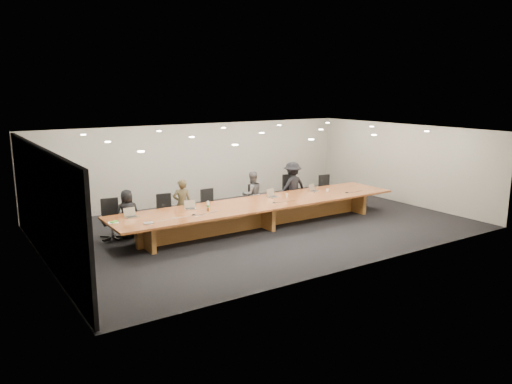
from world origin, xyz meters
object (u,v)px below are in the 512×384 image
Objects in this scene: laptop_a at (131,213)px; amber_mug at (208,209)px; chair_right at (293,192)px; chair_far_right at (327,190)px; person_b at (182,204)px; laptop_d at (273,193)px; chair_mid_left at (211,206)px; person_a at (128,214)px; mic_left at (194,214)px; laptop_b at (190,205)px; water_bottle at (208,206)px; laptop_e at (315,188)px; chair_left at (166,212)px; chair_mid_right at (258,199)px; person_c at (252,194)px; paper_cup_far at (327,190)px; chair_far_left at (112,219)px; conference_table at (262,210)px; person_d at (292,186)px; paper_cup_near at (287,195)px; mic_right at (347,192)px; mic_center at (274,202)px; av_box at (149,223)px.

amber_mug is at bearing -18.01° from laptop_a.
chair_right is 1.15× the size of chair_far_right.
person_b is 4.38× the size of laptop_d.
chair_mid_left reaches higher than laptop_d.
mic_left is (1.29, -1.45, 0.10)m from person_a.
laptop_b is (-0.11, -0.76, 0.14)m from person_b.
water_bottle is (0.24, -1.15, 0.14)m from person_b.
water_bottle is at bearing 155.21° from person_a.
laptop_e is at bearing -16.39° from laptop_d.
amber_mug is 0.66× the size of mic_left.
chair_left reaches higher than laptop_a.
person_c is (-0.30, -0.13, 0.22)m from chair_mid_right.
laptop_a is at bearing 166.33° from amber_mug.
person_b reaches higher than chair_far_right.
chair_far_right is (1.48, -0.06, -0.08)m from chair_right.
chair_mid_left is 1.94m from laptop_d.
chair_far_right reaches higher than chair_mid_left.
chair_left is 5.20m from paper_cup_far.
chair_far_left is at bearing 102.33° from laptop_a.
person_c is at bearing 153.23° from paper_cup_far.
chair_left is 3.38× the size of laptop_e.
person_d reaches higher than conference_table.
chair_left reaches higher than paper_cup_near.
laptop_a is at bearing -177.06° from chair_mid_right.
laptop_b is 3.57× the size of amber_mug.
mic_left is at bearing -33.94° from chair_far_left.
laptop_a is at bearing 86.39° from person_a.
chair_mid_left reaches higher than mic_right.
mic_center is at bearing -171.33° from paper_cup_far.
chair_right is at bearing 7.23° from chair_left.
chair_left is at bearing 93.91° from mic_left.
laptop_d is at bearing 160.14° from laptop_e.
chair_mid_right is at bearing 38.73° from laptop_b.
chair_mid_left reaches higher than amber_mug.
chair_mid_right reaches higher than conference_table.
chair_far_left is at bearing 162.72° from conference_table.
chair_far_left is 3.61× the size of laptop_b.
amber_mug is 1.88m from av_box.
laptop_d reaches higher than chair_mid_right.
chair_mid_right is at bearing 28.09° from water_bottle.
paper_cup_near is at bearing 8.52° from mic_left.
person_c reaches higher than mic_left.
chair_right is 4.08m from water_bottle.
conference_table is at bearing -10.26° from laptop_a.
chair_right is at bearing 119.71° from mic_right.
chair_mid_left is 3.34× the size of laptop_a.
chair_far_right is (3.57, 1.18, 0.00)m from conference_table.
laptop_b is at bearing 164.74° from mic_center.
chair_left reaches higher than amber_mug.
chair_right is 6.00m from av_box.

